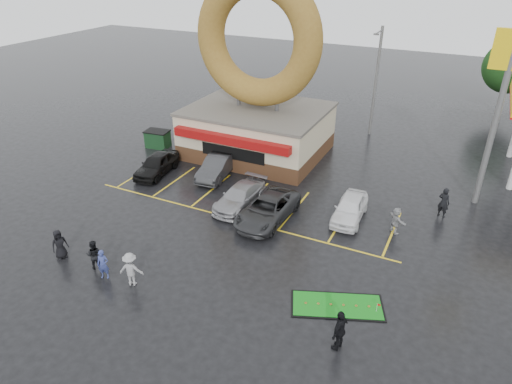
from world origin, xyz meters
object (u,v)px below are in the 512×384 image
at_px(car_white, 350,208).
at_px(dumpster, 158,139).
at_px(donut_shop, 257,98).
at_px(person_cameraman, 340,330).
at_px(streetlight_left, 222,65).
at_px(car_grey, 268,209).
at_px(shell_sign, 504,88).
at_px(car_silver, 240,197).
at_px(streetlight_mid, 376,80).
at_px(person_blue, 103,264).
at_px(car_black, 157,164).
at_px(putting_green, 337,305).
at_px(car_dgrey, 218,166).

bearing_deg(car_white, dumpster, 164.01).
distance_m(donut_shop, person_cameraman, 20.55).
bearing_deg(streetlight_left, car_grey, -52.74).
bearing_deg(shell_sign, car_silver, -152.00).
relative_size(streetlight_left, car_grey, 1.73).
bearing_deg(car_grey, streetlight_left, 129.46).
xyz_separation_m(streetlight_left, car_silver, (9.71, -14.98, -4.12)).
height_order(car_silver, dumpster, car_silver).
distance_m(streetlight_mid, car_silver, 17.05).
relative_size(streetlight_mid, person_blue, 5.70).
height_order(streetlight_mid, dumpster, streetlight_mid).
xyz_separation_m(shell_sign, car_white, (-6.69, -5.50, -6.68)).
xyz_separation_m(shell_sign, car_grey, (-11.03, -7.81, -6.65)).
bearing_deg(donut_shop, streetlight_left, 135.22).
bearing_deg(streetlight_mid, person_blue, -105.45).
relative_size(car_silver, car_white, 1.11).
xyz_separation_m(car_black, dumpster, (-3.02, 4.12, -0.09)).
xyz_separation_m(streetlight_left, car_grey, (11.97, -15.73, -4.06)).
bearing_deg(putting_green, dumpster, 148.05).
distance_m(streetlight_mid, putting_green, 22.96).
bearing_deg(putting_green, streetlight_left, 130.40).
xyz_separation_m(car_black, car_dgrey, (4.09, 1.60, 0.01)).
bearing_deg(person_blue, car_white, 26.82).
xyz_separation_m(streetlight_mid, person_cameraman, (4.73, -24.46, -3.83)).
height_order(streetlight_left, car_black, streetlight_left).
bearing_deg(streetlight_mid, dumpster, -144.91).
height_order(car_white, person_blue, person_blue).
height_order(donut_shop, car_dgrey, donut_shop).
bearing_deg(person_cameraman, shell_sign, 176.51).
xyz_separation_m(car_dgrey, car_grey, (5.67, -3.81, -0.02)).
height_order(person_cameraman, dumpster, person_cameraman).
distance_m(person_blue, dumpster, 16.74).
distance_m(car_black, dumpster, 5.11).
bearing_deg(streetlight_left, car_silver, -57.06).
relative_size(dumpster, putting_green, 0.39).
bearing_deg(person_blue, putting_green, -6.71).
bearing_deg(dumpster, shell_sign, -3.77).
bearing_deg(car_silver, donut_shop, 111.54).
xyz_separation_m(streetlight_mid, dumpster, (-14.81, -10.40, -4.13)).
distance_m(streetlight_mid, dumpster, 18.56).
relative_size(car_grey, person_blue, 3.30).
distance_m(streetlight_left, dumpster, 10.30).
bearing_deg(shell_sign, dumpster, -176.44).
relative_size(donut_shop, person_blue, 8.55).
bearing_deg(streetlight_left, car_white, -39.44).
bearing_deg(shell_sign, car_dgrey, -166.53).
xyz_separation_m(donut_shop, dumpster, (-7.81, -2.45, -3.81)).
bearing_deg(streetlight_mid, shell_sign, -44.73).
relative_size(streetlight_left, person_blue, 5.70).
bearing_deg(car_silver, car_black, 171.86).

